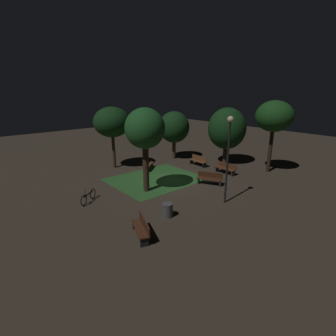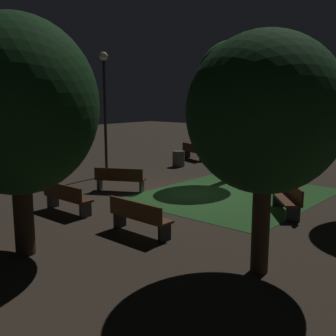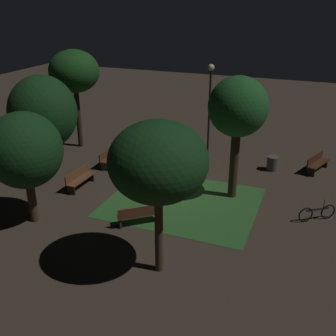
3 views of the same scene
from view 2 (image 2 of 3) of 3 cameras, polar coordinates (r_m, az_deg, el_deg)
ground_plane at (r=14.49m, az=3.75°, el=-3.65°), size 60.00×60.00×0.00m
grass_lawn at (r=14.55m, az=9.25°, el=-3.68°), size 5.41×6.59×0.01m
bench_path_side at (r=12.46m, az=-14.03°, el=-3.92°), size 1.80×0.48×0.88m
bench_back_row at (r=10.23m, az=-4.10°, el=-6.70°), size 1.81×0.53×0.88m
bench_corner at (r=12.50m, az=16.45°, el=-3.99°), size 1.51×1.70×0.88m
bench_near_trees at (r=14.82m, az=-6.75°, el=-1.48°), size 1.81×1.28×0.88m
bench_lawn_edge at (r=22.14m, az=3.57°, el=2.38°), size 1.85×1.10×0.88m
tree_right_canopy at (r=9.08m, az=-20.35°, el=8.05°), size 3.39×3.39×5.09m
tree_back_right at (r=7.81m, az=13.41°, el=7.33°), size 2.94×2.94×4.61m
tree_near_wall at (r=16.54m, az=8.89°, el=12.53°), size 2.57×2.57×5.56m
lamp_post_near_wall at (r=17.62m, az=-8.84°, el=10.10°), size 0.36×0.36×5.22m
trash_bin at (r=19.99m, az=1.48°, el=1.29°), size 0.60×0.60×0.77m
bicycle at (r=19.70m, az=16.47°, el=0.63°), size 1.05×1.42×0.93m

